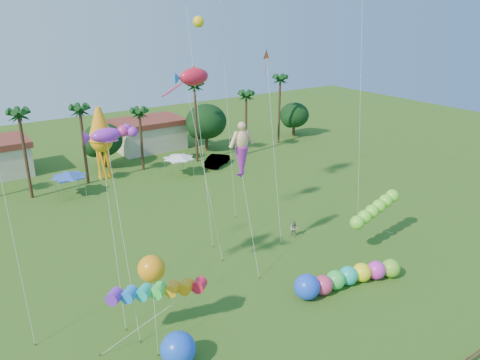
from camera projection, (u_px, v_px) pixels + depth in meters
ground at (326, 353)px, 30.57m from camera, size 160.00×160.00×0.00m
tree_line at (123, 137)px, 64.98m from camera, size 69.46×8.91×11.00m
buildings_row at (64, 150)px, 66.88m from camera, size 35.00×7.00×4.00m
tent_row at (70, 176)px, 54.51m from camera, size 31.00×4.00×0.60m
car_b at (217, 160)px, 66.41m from camera, size 5.17×4.19×1.65m
spectator_b at (294, 229)px, 45.67m from camera, size 0.98×1.05×1.74m
caterpillar_inflatable at (344, 278)px, 37.43m from camera, size 9.84×3.60×2.01m
blue_ball at (178, 349)px, 29.21m from camera, size 2.27×2.27×2.27m
rainbow_tube at (178, 293)px, 31.46m from camera, size 8.54×4.14×3.62m
green_worm at (357, 223)px, 41.86m from camera, size 9.78×3.65×3.85m
orange_ball_kite at (151, 269)px, 29.54m from camera, size 2.25×2.43×6.58m
merman_kite at (242, 154)px, 38.31m from camera, size 2.23×4.30×12.19m
fish_kite at (194, 77)px, 41.18m from camera, size 4.34×7.25×16.32m
squid_kite at (101, 141)px, 31.37m from camera, size 1.70×4.42×15.20m
lobster_kite at (106, 135)px, 29.81m from camera, size 3.81×5.22×14.21m
delta_kite_red at (267, 60)px, 43.22m from camera, size 2.20×5.25×17.57m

